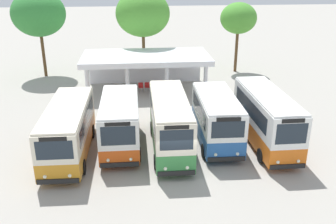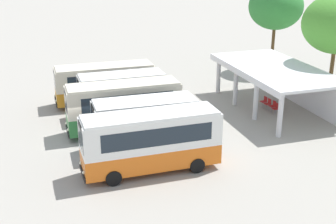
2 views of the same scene
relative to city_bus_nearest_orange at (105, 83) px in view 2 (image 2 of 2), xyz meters
name	(u,v)px [view 2 (image 2 of 2)]	position (x,y,z in m)	size (l,w,h in m)	color
ground_plane	(78,138)	(6.54, -3.13, -1.78)	(180.00, 180.00, 0.00)	#A39E93
city_bus_nearest_orange	(105,83)	(0.00, 0.00, 0.00)	(2.52, 8.05, 3.22)	black
city_bus_second_in_row	(122,93)	(3.15, 0.75, 0.02)	(2.47, 6.59, 3.27)	black
city_bus_middle_cream	(124,105)	(6.30, 0.16, 0.14)	(2.35, 7.90, 3.51)	black
city_bus_fourth_amber	(145,122)	(9.45, 0.86, 0.02)	(2.58, 6.70, 3.27)	black
city_bus_fifth_blue	(151,140)	(12.60, 0.34, 0.16)	(2.34, 7.98, 3.55)	black
terminal_canopy	(281,76)	(5.27, 12.99, 0.86)	(11.61, 5.94, 3.40)	silver
waiting_chair_end_by_column	(264,101)	(4.72, 12.00, -1.26)	(0.46, 0.46, 0.86)	slate
waiting_chair_second_from_end	(268,103)	(5.31, 12.02, -1.26)	(0.46, 0.46, 0.86)	slate
waiting_chair_middle_seat	(273,105)	(5.91, 12.12, -1.26)	(0.46, 0.46, 0.86)	slate
waiting_chair_fourth_seat	(276,108)	(6.50, 12.06, -1.26)	(0.46, 0.46, 0.86)	slate
roadside_tree_west_of_canopy	(276,7)	(-5.24, 18.28, 4.69)	(5.39, 5.39, 8.78)	brown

